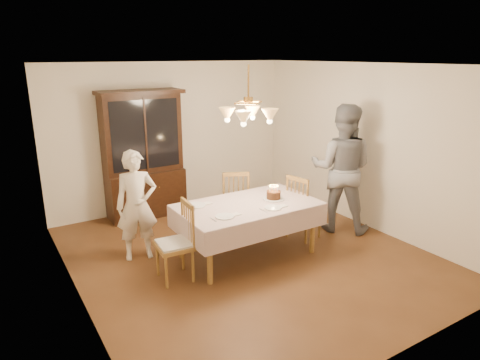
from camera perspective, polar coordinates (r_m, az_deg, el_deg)
ground at (r=6.13m, az=1.00°, el=-9.90°), size 5.00×5.00×0.00m
room_shell at (r=5.61m, az=1.09°, el=4.71°), size 5.00×5.00×5.00m
dining_table at (r=5.86m, az=1.04°, el=-3.91°), size 1.90×1.10×0.76m
china_hutch at (r=7.44m, az=-12.74°, el=3.00°), size 1.38×0.54×2.16m
chair_far_side at (r=6.81m, az=-0.69°, el=-3.09°), size 0.58×0.57×1.00m
chair_left_end at (r=5.40m, az=-8.68°, el=-8.61°), size 0.45×0.47×1.00m
chair_right_end at (r=6.58m, az=8.47°, el=-4.01°), size 0.50×0.52×1.00m
elderly_woman at (r=5.94m, az=-13.61°, el=-3.33°), size 0.62×0.47×1.52m
adult_in_grey at (r=6.85m, az=13.37°, el=1.50°), size 1.21×1.24×2.01m
birthday_cake at (r=6.02m, az=4.50°, el=-2.07°), size 0.30×0.30×0.20m
place_setting_near_left at (r=5.39m, az=-1.92°, el=-4.86°), size 0.39×0.24×0.02m
place_setting_near_right at (r=5.70m, az=4.56°, el=-3.69°), size 0.38×0.23×0.02m
place_setting_far_left at (r=5.80m, az=-5.79°, el=-3.37°), size 0.41×0.26×0.02m
chandelier at (r=5.54m, az=1.11°, el=8.72°), size 0.62×0.62×0.73m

